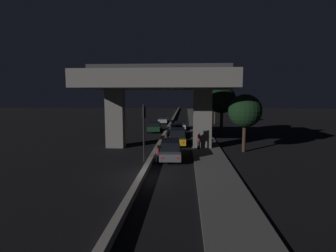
{
  "coord_description": "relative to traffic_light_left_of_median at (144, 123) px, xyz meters",
  "views": [
    {
      "loc": [
        2.87,
        -17.16,
        5.55
      ],
      "look_at": [
        0.54,
        17.53,
        1.5
      ],
      "focal_mm": 28.0,
      "sensor_mm": 36.0,
      "label": 1
    }
  ],
  "objects": [
    {
      "name": "ground_plane",
      "position": [
        0.6,
        -4.38,
        -3.3
      ],
      "size": [
        200.0,
        200.0,
        0.0
      ],
      "primitive_type": "plane",
      "color": "black"
    },
    {
      "name": "median_divider",
      "position": [
        0.6,
        30.62,
        -3.09
      ],
      "size": [
        0.4,
        126.0,
        0.43
      ],
      "primitive_type": "cube",
      "color": "gray",
      "rests_on": "ground_plane"
    },
    {
      "name": "sidewalk_right",
      "position": [
        5.65,
        23.62,
        -3.23
      ],
      "size": [
        2.92,
        126.0,
        0.14
      ],
      "primitive_type": "cube",
      "color": "#5B5956",
      "rests_on": "ground_plane"
    },
    {
      "name": "elevated_overpass",
      "position": [
        0.6,
        5.91,
        3.38
      ],
      "size": [
        15.23,
        9.87,
        8.82
      ],
      "color": "slate",
      "rests_on": "ground_plane"
    },
    {
      "name": "traffic_light_left_of_median",
      "position": [
        0.0,
        0.0,
        0.0
      ],
      "size": [
        0.3,
        0.49,
        4.84
      ],
      "color": "black",
      "rests_on": "ground_plane"
    },
    {
      "name": "street_lamp",
      "position": [
        4.76,
        22.35,
        0.93
      ],
      "size": [
        2.07,
        0.32,
        7.09
      ],
      "color": "#2D2D30",
      "rests_on": "ground_plane"
    },
    {
      "name": "car_grey_lead",
      "position": [
        2.17,
        1.01,
        -2.44
      ],
      "size": [
        2.07,
        4.86,
        1.67
      ],
      "rotation": [
        0.0,
        0.0,
        1.61
      ],
      "color": "#515459",
      "rests_on": "ground_plane"
    },
    {
      "name": "car_taxi_yellow_second",
      "position": [
        2.57,
        7.51,
        -2.33
      ],
      "size": [
        2.08,
        4.08,
        1.85
      ],
      "rotation": [
        0.0,
        0.0,
        1.59
      ],
      "color": "gold",
      "rests_on": "ground_plane"
    },
    {
      "name": "car_silver_third",
      "position": [
        2.37,
        14.04,
        -2.41
      ],
      "size": [
        1.99,
        4.86,
        1.7
      ],
      "rotation": [
        0.0,
        0.0,
        1.52
      ],
      "color": "gray",
      "rests_on": "ground_plane"
    },
    {
      "name": "car_white_fourth",
      "position": [
        2.54,
        21.35,
        -2.6
      ],
      "size": [
        2.08,
        4.26,
        1.34
      ],
      "rotation": [
        0.0,
        0.0,
        1.58
      ],
      "color": "silver",
      "rests_on": "ground_plane"
    },
    {
      "name": "car_dark_green_lead_oncoming",
      "position": [
        -1.29,
        18.18,
        -2.52
      ],
      "size": [
        2.2,
        4.77,
        1.47
      ],
      "rotation": [
        0.0,
        0.0,
        -1.53
      ],
      "color": "black",
      "rests_on": "ground_plane"
    },
    {
      "name": "car_silver_second_oncoming",
      "position": [
        -0.95,
        30.63,
        -2.6
      ],
      "size": [
        1.96,
        4.32,
        1.38
      ],
      "rotation": [
        0.0,
        0.0,
        -1.59
      ],
      "color": "gray",
      "rests_on": "ground_plane"
    },
    {
      "name": "motorcycle_black_filtering_near",
      "position": [
        1.19,
        -0.26,
        -2.68
      ],
      "size": [
        0.34,
        1.82,
        1.47
      ],
      "rotation": [
        0.0,
        0.0,
        1.52
      ],
      "color": "black",
      "rests_on": "ground_plane"
    },
    {
      "name": "motorcycle_red_filtering_mid",
      "position": [
        1.4,
        6.1,
        -2.69
      ],
      "size": [
        0.34,
        1.86,
        1.42
      ],
      "rotation": [
        0.0,
        0.0,
        1.52
      ],
      "color": "black",
      "rests_on": "ground_plane"
    },
    {
      "name": "motorcycle_blue_filtering_far",
      "position": [
        1.47,
        14.11,
        -2.71
      ],
      "size": [
        0.32,
        1.87,
        1.39
      ],
      "rotation": [
        0.0,
        0.0,
        1.56
      ],
      "color": "black",
      "rests_on": "ground_plane"
    },
    {
      "name": "pedestrian_on_sidewalk",
      "position": [
        4.83,
        4.83,
        -2.34
      ],
      "size": [
        0.36,
        0.36,
        1.65
      ],
      "color": "black",
      "rests_on": "sidewalk_right"
    },
    {
      "name": "roadside_tree_kerbside_near",
      "position": [
        9.27,
        4.47,
        0.74
      ],
      "size": [
        3.25,
        3.25,
        5.69
      ],
      "color": "#38281C",
      "rests_on": "ground_plane"
    },
    {
      "name": "roadside_tree_kerbside_mid",
      "position": [
        8.56,
        15.77,
        1.67
      ],
      "size": [
        3.86,
        3.86,
        6.94
      ],
      "color": "#38281C",
      "rests_on": "ground_plane"
    },
    {
      "name": "roadside_tree_kerbside_far",
      "position": [
        9.25,
        30.49,
        0.86
      ],
      "size": [
        3.58,
        3.58,
        5.98
      ],
      "color": "#38281C",
      "rests_on": "ground_plane"
    }
  ]
}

